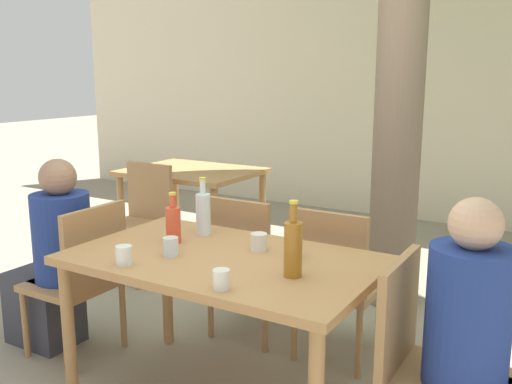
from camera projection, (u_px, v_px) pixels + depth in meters
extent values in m
cube|color=beige|center=(442.00, 91.00, 5.93)|extent=(10.00, 0.08, 2.80)
cylinder|color=#7A6651|center=(399.00, 103.00, 3.76)|extent=(0.32, 0.32, 2.78)
cube|color=#B27F4C|center=(223.00, 260.00, 2.64)|extent=(1.42, 0.85, 0.04)
cylinder|color=#B27F4C|center=(69.00, 334.00, 2.74)|extent=(0.06, 0.06, 0.71)
cylinder|color=#B27F4C|center=(167.00, 286.00, 3.35)|extent=(0.06, 0.06, 0.71)
cylinder|color=#B27F4C|center=(381.00, 337.00, 2.70)|extent=(0.06, 0.06, 0.71)
cube|color=#B27F4C|center=(192.00, 172.00, 5.00)|extent=(1.12, 0.88, 0.04)
cylinder|color=#B27F4C|center=(121.00, 215.00, 5.01)|extent=(0.06, 0.06, 0.71)
cylinder|color=#B27F4C|center=(215.00, 231.00, 4.51)|extent=(0.06, 0.06, 0.71)
cylinder|color=#B27F4C|center=(176.00, 199.00, 5.64)|extent=(0.06, 0.06, 0.71)
cylinder|color=#B27F4C|center=(262.00, 212.00, 5.14)|extent=(0.06, 0.06, 0.71)
cube|color=#A87A4C|center=(73.00, 284.00, 3.22)|extent=(0.44, 0.44, 0.04)
cube|color=#A87A4C|center=(95.00, 248.00, 3.07)|extent=(0.04, 0.44, 0.45)
cylinder|color=#A87A4C|center=(78.00, 302.00, 3.52)|extent=(0.04, 0.04, 0.40)
cylinder|color=#A87A4C|center=(25.00, 324.00, 3.20)|extent=(0.04, 0.04, 0.40)
cylinder|color=#A87A4C|center=(123.00, 315.00, 3.33)|extent=(0.04, 0.04, 0.40)
cylinder|color=#A87A4C|center=(72.00, 340.00, 3.01)|extent=(0.04, 0.04, 0.40)
cube|color=#A87A4C|center=(446.00, 383.00, 2.19)|extent=(0.44, 0.44, 0.04)
cube|color=#A87A4C|center=(398.00, 313.00, 2.24)|extent=(0.04, 0.44, 0.45)
cube|color=#A87A4C|center=(254.00, 268.00, 3.48)|extent=(0.44, 0.44, 0.04)
cube|color=#A87A4C|center=(235.00, 238.00, 3.26)|extent=(0.44, 0.04, 0.45)
cylinder|color=#A87A4C|center=(295.00, 297.00, 3.59)|extent=(0.04, 0.04, 0.40)
cylinder|color=#A87A4C|center=(244.00, 286.00, 3.78)|extent=(0.04, 0.04, 0.40)
cylinder|color=#A87A4C|center=(265.00, 319.00, 3.27)|extent=(0.04, 0.04, 0.40)
cylinder|color=#A87A4C|center=(211.00, 306.00, 3.46)|extent=(0.04, 0.04, 0.40)
cube|color=#A87A4C|center=(340.00, 286.00, 3.19)|extent=(0.44, 0.44, 0.04)
cube|color=#A87A4C|center=(327.00, 254.00, 2.97)|extent=(0.44, 0.04, 0.45)
cylinder|color=#A87A4C|center=(382.00, 317.00, 3.30)|extent=(0.04, 0.04, 0.40)
cylinder|color=#A87A4C|center=(322.00, 304.00, 3.49)|extent=(0.04, 0.04, 0.40)
cylinder|color=#A87A4C|center=(359.00, 343.00, 2.98)|extent=(0.04, 0.04, 0.40)
cylinder|color=#A87A4C|center=(294.00, 327.00, 3.17)|extent=(0.04, 0.04, 0.40)
cube|color=#A87A4C|center=(134.00, 226.00, 4.43)|extent=(0.44, 0.44, 0.04)
cube|color=#A87A4C|center=(150.00, 191.00, 4.55)|extent=(0.44, 0.04, 0.45)
cylinder|color=#A87A4C|center=(100.00, 256.00, 4.41)|extent=(0.04, 0.04, 0.40)
cylinder|color=#A87A4C|center=(137.00, 264.00, 4.22)|extent=(0.04, 0.04, 0.40)
cylinder|color=#A87A4C|center=(134.00, 243.00, 4.73)|extent=(0.04, 0.04, 0.40)
cylinder|color=#A87A4C|center=(169.00, 250.00, 4.54)|extent=(0.04, 0.04, 0.40)
cube|color=#383842|center=(44.00, 307.00, 3.39)|extent=(0.40, 0.29, 0.43)
cylinder|color=navy|center=(62.00, 237.00, 3.20)|extent=(0.32, 0.32, 0.50)
sphere|color=#936B51|center=(58.00, 177.00, 3.13)|extent=(0.21, 0.21, 0.21)
cylinder|color=navy|center=(468.00, 317.00, 2.10)|extent=(0.31, 0.31, 0.54)
sphere|color=tan|center=(476.00, 224.00, 2.03)|extent=(0.19, 0.19, 0.19)
cylinder|color=#9E661E|center=(293.00, 250.00, 2.35)|extent=(0.08, 0.08, 0.23)
cylinder|color=#9E661E|center=(294.00, 213.00, 2.32)|extent=(0.03, 0.03, 0.08)
cylinder|color=gold|center=(294.00, 202.00, 2.31)|extent=(0.04, 0.04, 0.01)
cylinder|color=silver|center=(203.00, 214.00, 2.97)|extent=(0.08, 0.08, 0.22)
cylinder|color=silver|center=(203.00, 187.00, 2.94)|extent=(0.03, 0.03, 0.08)
cylinder|color=gold|center=(203.00, 179.00, 2.93)|extent=(0.04, 0.04, 0.01)
cylinder|color=#DB4C2D|center=(173.00, 225.00, 2.83)|extent=(0.07, 0.07, 0.18)
cylinder|color=#DB4C2D|center=(173.00, 201.00, 2.81)|extent=(0.03, 0.03, 0.06)
cylinder|color=gold|center=(172.00, 194.00, 2.80)|extent=(0.04, 0.04, 0.01)
cylinder|color=silver|center=(124.00, 256.00, 2.51)|extent=(0.07, 0.07, 0.09)
cylinder|color=silver|center=(171.00, 247.00, 2.64)|extent=(0.07, 0.07, 0.09)
cylinder|color=silver|center=(221.00, 279.00, 2.23)|extent=(0.07, 0.07, 0.08)
cylinder|color=white|center=(293.00, 247.00, 2.61)|extent=(0.08, 0.08, 0.10)
cylinder|color=silver|center=(259.00, 242.00, 2.71)|extent=(0.08, 0.08, 0.09)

